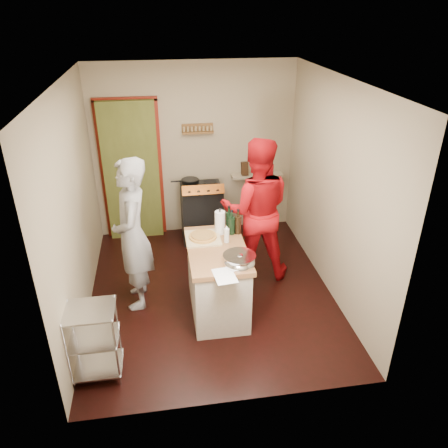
% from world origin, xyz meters
% --- Properties ---
extents(floor, '(3.50, 3.50, 0.00)m').
position_xyz_m(floor, '(0.00, 0.00, 0.00)').
color(floor, black).
rests_on(floor, ground).
extents(back_wall, '(3.00, 0.44, 2.60)m').
position_xyz_m(back_wall, '(-0.64, 1.78, 1.13)').
color(back_wall, gray).
rests_on(back_wall, ground).
extents(left_wall, '(0.04, 3.50, 2.60)m').
position_xyz_m(left_wall, '(-1.50, 0.00, 1.30)').
color(left_wall, gray).
rests_on(left_wall, ground).
extents(right_wall, '(0.04, 3.50, 2.60)m').
position_xyz_m(right_wall, '(1.50, 0.00, 1.30)').
color(right_wall, gray).
rests_on(right_wall, ground).
extents(ceiling, '(3.00, 3.50, 0.02)m').
position_xyz_m(ceiling, '(0.00, 0.00, 2.61)').
color(ceiling, white).
rests_on(ceiling, back_wall).
extents(stove, '(0.60, 0.63, 1.00)m').
position_xyz_m(stove, '(0.05, 1.42, 0.45)').
color(stove, black).
rests_on(stove, ground).
extents(wire_shelving, '(0.48, 0.40, 0.80)m').
position_xyz_m(wire_shelving, '(-1.28, -1.20, 0.44)').
color(wire_shelving, silver).
rests_on(wire_shelving, ground).
extents(island, '(0.69, 1.28, 1.15)m').
position_xyz_m(island, '(0.04, -0.36, 0.45)').
color(island, beige).
rests_on(island, ground).
extents(person_stripe, '(0.46, 0.68, 1.84)m').
position_xyz_m(person_stripe, '(-0.90, -0.06, 0.92)').
color(person_stripe, '#9E9EA2').
rests_on(person_stripe, ground).
extents(person_red, '(1.01, 0.85, 1.88)m').
position_xyz_m(person_red, '(0.64, 0.35, 0.94)').
color(person_red, '#AA0B10').
rests_on(person_red, ground).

